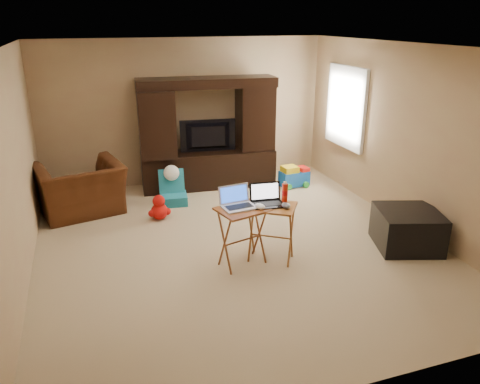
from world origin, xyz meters
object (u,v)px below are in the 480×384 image
object	(u,v)px
ottoman	(407,229)
tray_table_left	(242,237)
tray_table_right	(271,233)
plush_toy	(159,207)
laptop_right	(268,196)
entertainment_center	(208,134)
laptop_left	(239,198)
push_toy	(294,176)
recliner	(81,189)
mouse_left	(260,206)
child_rocker	(174,188)
mouse_right	(286,205)
water_bottle	(285,193)
television	(209,137)

from	to	relation	value
ottoman	tray_table_left	bearing A→B (deg)	173.72
ottoman	tray_table_right	xyz separation A→B (m)	(-1.81, 0.24, 0.11)
plush_toy	laptop_right	distance (m)	2.05
entertainment_center	laptop_left	xyz separation A→B (m)	(-0.38, -2.82, -0.10)
push_toy	tray_table_right	distance (m)	2.74
tray_table_left	recliner	bearing A→B (deg)	113.49
mouse_left	entertainment_center	bearing A→B (deg)	86.84
laptop_right	mouse_left	world-z (taller)	laptop_right
child_rocker	mouse_left	xyz separation A→B (m)	(0.59, -2.27, 0.49)
tray_table_left	mouse_left	size ratio (longest dim) A/B	4.92
push_toy	laptop_right	size ratio (longest dim) A/B	1.37
mouse_right	child_rocker	bearing A→B (deg)	111.10
laptop_left	laptop_right	xyz separation A→B (m)	(0.36, -0.01, -0.01)
push_toy	plush_toy	bearing A→B (deg)	-170.10
child_rocker	water_bottle	size ratio (longest dim) A/B	2.44
television	mouse_left	bearing A→B (deg)	93.38
tray_table_right	mouse_right	bearing A→B (deg)	-7.88
push_toy	mouse_right	bearing A→B (deg)	-122.69
recliner	tray_table_left	size ratio (longest dim) A/B	1.64
tray_table_right	laptop_right	size ratio (longest dim) A/B	1.91
recliner	plush_toy	world-z (taller)	recliner
water_bottle	television	bearing A→B (deg)	94.50
laptop_right	mouse_right	size ratio (longest dim) A/B	2.58
tray_table_right	ottoman	bearing A→B (deg)	27.38
entertainment_center	laptop_right	bearing A→B (deg)	-85.64
entertainment_center	water_bottle	xyz separation A→B (m)	(0.21, -2.77, -0.11)
laptop_left	mouse_right	bearing A→B (deg)	-22.82
child_rocker	tray_table_left	bearing A→B (deg)	-72.53
child_rocker	laptop_left	world-z (taller)	laptop_left
child_rocker	television	bearing A→B (deg)	45.90
child_rocker	laptop_right	bearing A→B (deg)	-64.44
entertainment_center	television	distance (m)	0.06
mouse_left	mouse_right	bearing A→B (deg)	-9.82
plush_toy	push_toy	bearing A→B (deg)	15.26
child_rocker	ottoman	size ratio (longest dim) A/B	0.70
recliner	water_bottle	bearing A→B (deg)	124.03
entertainment_center	tray_table_right	xyz separation A→B (m)	(0.01, -2.85, -0.58)
child_rocker	mouse_right	bearing A→B (deg)	-61.75
tray_table_left	television	bearing A→B (deg)	68.19
television	laptop_right	xyz separation A→B (m)	(-0.03, -2.79, -0.07)
plush_toy	laptop_left	size ratio (longest dim) A/B	1.01
tray_table_left	water_bottle	xyz separation A→B (m)	(0.57, 0.08, 0.47)
recliner	push_toy	distance (m)	3.57
television	ottoman	distance (m)	3.61
tray_table_right	mouse_left	world-z (taller)	mouse_left
tray_table_right	laptop_left	xyz separation A→B (m)	(-0.40, 0.03, 0.49)
mouse_right	water_bottle	distance (m)	0.23
plush_toy	tray_table_right	world-z (taller)	tray_table_right
tray_table_right	water_bottle	size ratio (longest dim) A/B	3.25
plush_toy	tray_table_right	bearing A→B (deg)	-56.73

